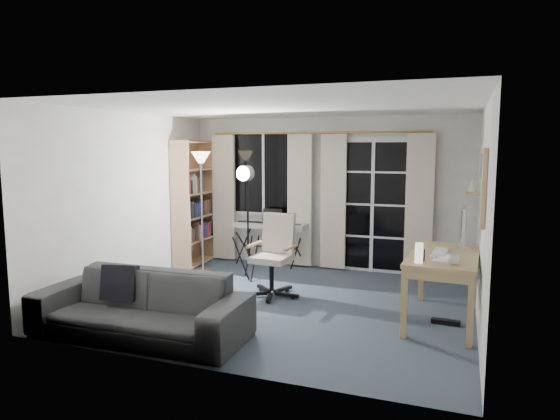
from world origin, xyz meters
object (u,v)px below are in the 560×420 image
(keyboard_piano, at_px, (270,226))
(studio_light, at_px, (246,187))
(bookshelf, at_px, (192,206))
(monitor, at_px, (464,223))
(office_chair, at_px, (276,247))
(desk, at_px, (444,262))
(sofa, at_px, (140,295))
(torchiere_lamp, at_px, (201,175))
(mug, at_px, (453,258))

(keyboard_piano, distance_m, studio_light, 1.13)
(studio_light, bearing_deg, bookshelf, 161.71)
(keyboard_piano, distance_m, monitor, 3.20)
(office_chair, bearing_deg, keyboard_piano, 118.49)
(desk, bearing_deg, monitor, 69.12)
(office_chair, height_order, desk, office_chair)
(studio_light, relative_size, monitor, 3.09)
(keyboard_piano, relative_size, monitor, 2.20)
(keyboard_piano, relative_size, sofa, 0.54)
(office_chair, xyz_separation_m, desk, (2.11, -0.32, 0.04))
(bookshelf, xyz_separation_m, keyboard_piano, (1.28, 0.25, -0.30))
(desk, distance_m, monitor, 0.62)
(torchiere_lamp, relative_size, mug, 14.83)
(keyboard_piano, xyz_separation_m, studio_light, (-0.02, -0.89, 0.70))
(desk, xyz_separation_m, mug, (0.10, -0.50, 0.16))
(torchiere_lamp, relative_size, desk, 1.27)
(bookshelf, relative_size, sofa, 0.91)
(monitor, distance_m, sofa, 3.72)
(desk, bearing_deg, keyboard_piano, 150.85)
(studio_light, bearing_deg, desk, -7.87)
(torchiere_lamp, xyz_separation_m, monitor, (3.82, -0.65, -0.44))
(studio_light, bearing_deg, keyboard_piano, 97.28)
(mug, xyz_separation_m, sofa, (-2.98, -1.05, -0.39))
(office_chair, xyz_separation_m, sofa, (-0.77, -1.88, -0.19))
(monitor, xyz_separation_m, mug, (-0.10, -0.95, -0.23))
(bookshelf, xyz_separation_m, sofa, (1.13, -3.00, -0.53))
(mug, bearing_deg, office_chair, 159.52)
(desk, height_order, monitor, monitor)
(torchiere_lamp, xyz_separation_m, keyboard_piano, (0.90, 0.59, -0.83))
(keyboard_piano, bearing_deg, studio_light, -90.16)
(keyboard_piano, bearing_deg, bookshelf, -167.92)
(studio_light, distance_m, mug, 3.18)
(keyboard_piano, relative_size, studio_light, 0.71)
(torchiere_lamp, relative_size, office_chair, 1.75)
(desk, relative_size, mug, 11.64)
(studio_light, relative_size, mug, 13.60)
(torchiere_lamp, relative_size, studio_light, 1.09)
(bookshelf, bearing_deg, desk, -22.37)
(bookshelf, distance_m, mug, 4.54)
(desk, bearing_deg, torchiere_lamp, 165.78)
(mug, bearing_deg, sofa, -160.52)
(keyboard_piano, relative_size, office_chair, 1.14)
(torchiere_lamp, bearing_deg, sofa, -74.27)
(bookshelf, relative_size, office_chair, 1.91)
(office_chair, bearing_deg, monitor, 7.33)
(mug, height_order, sofa, mug)
(torchiere_lamp, distance_m, sofa, 2.96)
(keyboard_piano, height_order, monitor, monitor)
(office_chair, relative_size, mug, 8.49)
(studio_light, distance_m, office_chair, 1.09)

